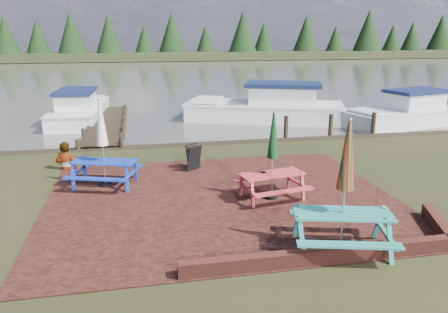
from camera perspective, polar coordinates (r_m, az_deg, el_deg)
ground at (r=10.59m, az=0.75°, el=-7.59°), size 120.00×120.00×0.00m
paving at (r=11.49m, az=-0.30°, el=-5.60°), size 9.00×7.50×0.02m
brick_wall at (r=9.17m, az=17.56°, el=-11.22°), size 6.21×1.79×0.30m
water at (r=46.73m, az=-8.91°, el=10.48°), size 120.00×60.00×0.02m
far_treeline at (r=75.53m, az=-10.10°, el=14.90°), size 120.00×10.00×8.10m
picnic_table_teal at (r=8.90m, az=15.32°, el=-6.35°), size 2.29×2.13×2.66m
picnic_table_red at (r=11.35m, az=6.32°, el=-1.70°), size 1.90×1.75×2.31m
picnic_table_blue at (r=12.66m, az=-15.44°, el=-0.06°), size 2.19×2.06×2.47m
chalkboard at (r=13.83m, az=-3.98°, el=-0.11°), size 0.53×0.72×0.81m
jetty at (r=21.23m, az=-15.08°, el=4.17°), size 1.76×9.08×1.00m
boat_jetty at (r=23.68m, az=-18.35°, el=5.69°), size 2.60×6.60×1.88m
boat_near at (r=22.82m, az=5.68°, el=6.27°), size 8.48×5.39×2.17m
boat_far at (r=23.14m, az=22.60°, el=5.09°), size 6.51×3.66×1.92m
person at (r=14.62m, az=-20.18°, el=1.78°), size 0.72×0.54×1.80m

